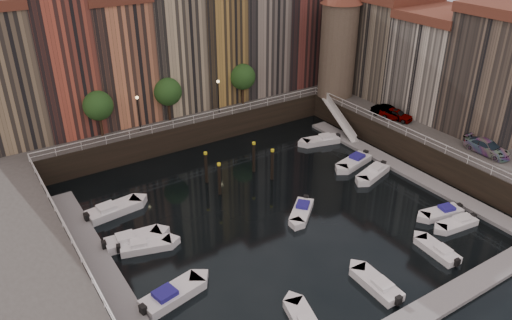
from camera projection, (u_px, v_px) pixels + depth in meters
ground at (272, 209)px, 47.19m from camera, size 200.00×200.00×0.00m
quay_far at (161, 109)px, 65.88m from camera, size 80.00×20.00×3.00m
quay_right at (478, 135)px, 58.46m from camera, size 20.00×36.00×3.00m
dock_left at (106, 275)px, 38.57m from camera, size 2.00×28.00×0.35m
dock_right at (400, 167)px, 54.15m from camera, size 2.00×28.00×0.35m
dock_near at (411, 320)px, 34.43m from camera, size 30.00×2.00×0.35m
far_terrace at (187, 38)px, 61.24m from camera, size 48.70×10.30×17.50m
right_terrace at (441, 58)px, 58.34m from camera, size 9.30×24.30×14.00m
corner_tower at (339, 41)px, 62.90m from camera, size 5.20×5.20×13.80m
promenade_trees at (173, 91)px, 57.07m from camera, size 21.20×3.20×5.20m
street_lamps at (180, 98)px, 56.81m from camera, size 10.36×0.36×4.18m
railings at (244, 154)px, 49.08m from camera, size 36.08×34.04×0.52m
gangway at (340, 118)px, 61.97m from camera, size 2.78×8.32×3.73m
mooring_pilings at (238, 167)px, 51.04m from camera, size 6.39×3.50×3.78m
boat_left_1 at (172, 295)px, 36.29m from camera, size 5.29×2.84×1.18m
boat_left_2 at (144, 246)px, 41.58m from camera, size 4.57×2.73×1.02m
boat_left_3 at (132, 240)px, 42.25m from camera, size 5.02×2.30×1.13m
boat_left_4 at (113, 210)px, 46.29m from camera, size 5.38×2.46×1.21m
boat_right_0 at (458, 223)px, 44.51m from camera, size 4.17×1.94×0.94m
boat_right_1 at (442, 212)px, 46.04m from camera, size 4.34×2.29×0.97m
boat_right_2 at (373, 173)px, 52.68m from camera, size 4.78×2.89×1.07m
boat_right_3 at (354, 162)px, 54.92m from camera, size 4.97×2.79×1.11m
boat_right_4 at (322, 140)px, 59.86m from camera, size 4.77×2.68×1.07m
boat_near_2 at (377, 285)px, 37.33m from camera, size 1.83×4.60×1.05m
boat_near_3 at (438, 251)px, 41.03m from camera, size 1.81×4.19×0.95m
car_a at (396, 115)px, 58.25m from camera, size 2.63×4.14×1.31m
car_b at (388, 113)px, 58.96m from camera, size 2.26×4.17×1.30m
car_c at (487, 148)px, 50.38m from camera, size 1.99×4.80×1.39m
boat_extra_419 at (302, 211)px, 46.26m from camera, size 4.10×3.85×0.99m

